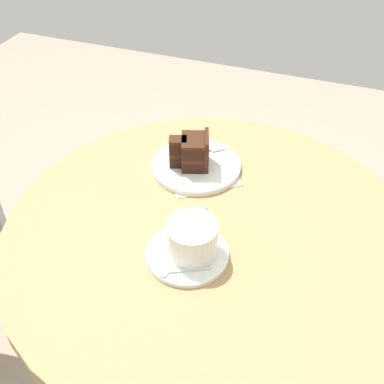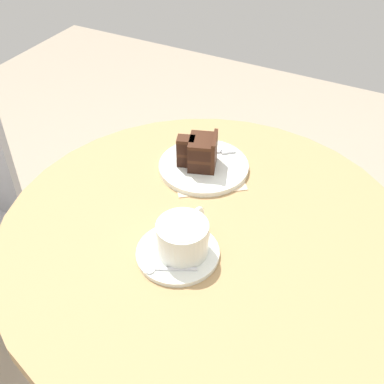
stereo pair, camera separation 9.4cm
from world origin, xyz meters
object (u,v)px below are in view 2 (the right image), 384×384
at_px(saucer, 178,253).
at_px(cake_slice, 200,152).
at_px(coffee_cup, 183,237).
at_px(fork, 214,152).
at_px(napkin, 206,170).
at_px(teaspoon, 165,270).
at_px(cake_plate, 204,166).

distance_m(saucer, cake_slice, 0.26).
distance_m(saucer, coffee_cup, 0.04).
height_order(cake_slice, fork, cake_slice).
xyz_separation_m(coffee_cup, napkin, (0.24, 0.07, -0.04)).
bearing_deg(teaspoon, cake_plate, -102.75).
height_order(teaspoon, cake_slice, cake_slice).
xyz_separation_m(coffee_cup, cake_plate, (0.24, 0.08, -0.04)).
bearing_deg(cake_plate, teaspoon, -165.95).
xyz_separation_m(coffee_cup, fork, (0.29, 0.08, -0.03)).
height_order(coffee_cup, fork, coffee_cup).
relative_size(teaspoon, fork, 0.78).
bearing_deg(fork, saucer, -116.84).
bearing_deg(teaspoon, napkin, -104.01).
relative_size(saucer, coffee_cup, 1.20).
bearing_deg(saucer, coffee_cup, -43.58).
bearing_deg(cake_plate, saucer, -163.68).
xyz_separation_m(cake_plate, fork, (0.05, -0.00, 0.01)).
height_order(cake_plate, cake_slice, cake_slice).
bearing_deg(napkin, fork, 7.22).
distance_m(cake_slice, napkin, 0.05).
bearing_deg(teaspoon, cake_slice, -101.48).
distance_m(saucer, fork, 0.31).
bearing_deg(fork, coffee_cup, -115.17).
height_order(teaspoon, napkin, teaspoon).
height_order(saucer, cake_slice, cake_slice).
distance_m(saucer, teaspoon, 0.05).
distance_m(cake_plate, cake_slice, 0.04).
xyz_separation_m(saucer, fork, (0.30, 0.07, 0.01)).
bearing_deg(teaspoon, saucer, -114.73).
bearing_deg(coffee_cup, saucer, 136.42).
height_order(coffee_cup, napkin, coffee_cup).
bearing_deg(cake_slice, coffee_cup, -160.04).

